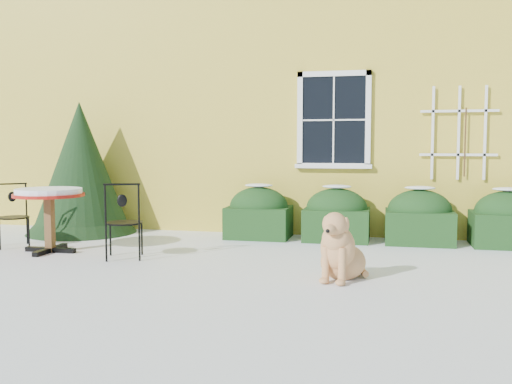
% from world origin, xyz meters
% --- Properties ---
extents(ground, '(80.00, 80.00, 0.00)m').
position_xyz_m(ground, '(0.00, 0.00, 0.00)').
color(ground, white).
rests_on(ground, ground).
extents(house, '(12.40, 8.40, 6.40)m').
position_xyz_m(house, '(0.00, 7.00, 3.22)').
color(house, yellow).
rests_on(house, ground).
extents(hedge_row, '(4.95, 0.80, 0.91)m').
position_xyz_m(hedge_row, '(1.65, 2.55, 0.40)').
color(hedge_row, black).
rests_on(hedge_row, ground).
extents(evergreen_shrub, '(1.91, 1.91, 2.31)m').
position_xyz_m(evergreen_shrub, '(-3.49, 2.40, 0.93)').
color(evergreen_shrub, black).
rests_on(evergreen_shrub, ground).
extents(bistro_table, '(1.00, 1.00, 0.93)m').
position_xyz_m(bistro_table, '(-2.98, 0.60, 0.77)').
color(bistro_table, black).
rests_on(bistro_table, ground).
extents(patio_chair_near, '(0.60, 0.59, 1.05)m').
position_xyz_m(patio_chair_near, '(-1.71, 0.38, 0.52)').
color(patio_chair_near, black).
rests_on(patio_chair_near, ground).
extents(patio_chair_far, '(0.60, 0.60, 0.97)m').
position_xyz_m(patio_chair_far, '(-3.80, 0.90, 0.48)').
color(patio_chair_far, black).
rests_on(patio_chair_far, ground).
extents(dog, '(0.65, 0.88, 0.83)m').
position_xyz_m(dog, '(1.26, -0.23, 0.33)').
color(dog, tan).
rests_on(dog, ground).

